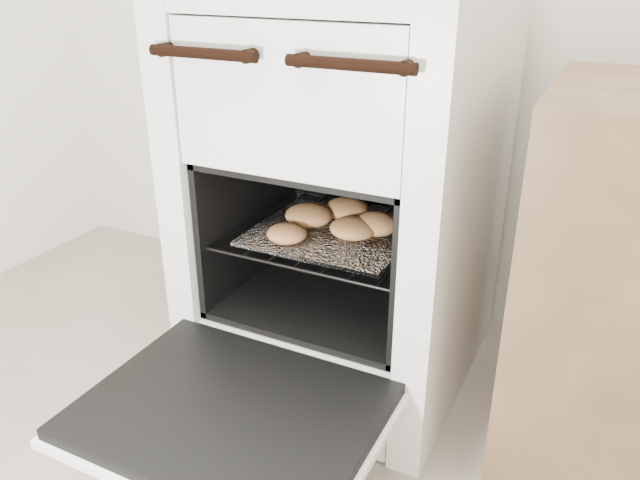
# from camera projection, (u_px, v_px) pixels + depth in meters

# --- Properties ---
(stove) EXTENTS (0.67, 0.74, 1.02)m
(stove) POSITION_uv_depth(u_px,v_px,m) (348.00, 197.00, 1.60)
(stove) COLOR white
(stove) RESTS_ON ground
(oven_door) EXTENTS (0.60, 0.47, 0.04)m
(oven_door) POSITION_uv_depth(u_px,v_px,m) (231.00, 414.00, 1.25)
(oven_door) COLOR black
(oven_door) RESTS_ON stove
(oven_rack) EXTENTS (0.49, 0.47, 0.01)m
(oven_rack) POSITION_uv_depth(u_px,v_px,m) (336.00, 232.00, 1.56)
(oven_rack) COLOR black
(oven_rack) RESTS_ON stove
(foil_sheet) EXTENTS (0.38, 0.33, 0.01)m
(foil_sheet) POSITION_uv_depth(u_px,v_px,m) (332.00, 233.00, 1.54)
(foil_sheet) COLOR white
(foil_sheet) RESTS_ON oven_rack
(baked_rolls) EXTENTS (0.31, 0.35, 0.05)m
(baked_rolls) POSITION_uv_depth(u_px,v_px,m) (337.00, 220.00, 1.55)
(baked_rolls) COLOR tan
(baked_rolls) RESTS_ON foil_sheet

